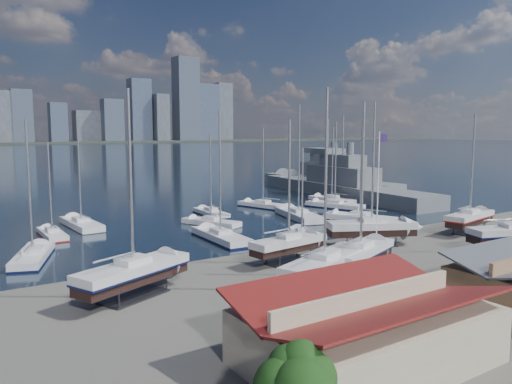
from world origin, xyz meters
TOP-DOWN VIEW (x-y plane):
  - ground at (0.00, -10.00)m, footprint 1400.00×1400.00m
  - water at (0.00, 300.00)m, footprint 1400.00×600.00m
  - shed_red at (-18.00, -26.00)m, footprint 14.70×9.45m
  - sailboat_cradle_0 at (-25.33, -7.61)m, footprint 10.59×6.71m
  - sailboat_cradle_1 at (-11.25, -14.52)m, footprint 10.79×6.56m
  - sailboat_cradle_2 at (-8.44, -5.83)m, footprint 9.04×3.58m
  - sailboat_cradle_3 at (-5.62, -13.09)m, footprint 10.20×6.13m
  - sailboat_cradle_4 at (4.38, -4.87)m, footprint 10.44×7.03m
  - sailboat_cradle_6 at (20.49, -6.87)m, footprint 9.87×4.37m
  - sailboat_moored_0 at (-30.10, 9.38)m, footprint 6.13×10.50m
  - sailboat_moored_1 at (-26.06, 20.43)m, footprint 2.38×8.39m
  - sailboat_moored_2 at (-21.38, 24.76)m, footprint 3.60×11.04m
  - sailboat_moored_3 at (-9.20, 7.01)m, footprint 3.59×11.14m
  - sailboat_moored_4 at (-5.51, 16.37)m, footprint 6.05×9.14m
  - sailboat_moored_5 at (-1.53, 23.90)m, footprint 2.97×9.03m
  - sailboat_moored_6 at (0.23, 2.95)m, footprint 5.68×8.01m
  - sailboat_moored_7 at (8.36, 14.00)m, footprint 6.36×12.45m
  - sailboat_moored_8 at (9.97, 26.12)m, footprint 5.33×10.17m
  - sailboat_moored_9 at (14.58, 7.17)m, footprint 6.84×10.87m
  - sailboat_moored_10 at (20.21, 18.89)m, footprint 6.12×10.83m
  - sailboat_moored_11 at (24.62, 24.62)m, footprint 3.77×10.10m
  - naval_ship_east at (32.30, 30.19)m, footprint 11.68×48.67m
  - naval_ship_west at (41.16, 44.76)m, footprint 9.17×40.93m
  - car_a at (-11.09, -18.60)m, footprint 3.53×5.01m
  - car_b at (-8.64, -21.00)m, footprint 4.34×2.33m
  - car_d at (5.62, -20.98)m, footprint 2.66×5.39m
  - tree at (-26.06, -29.89)m, footprint 3.21×3.21m
  - flagpole at (-0.74, -10.53)m, footprint 1.17×0.12m

SIDE VIEW (x-z plane):
  - water at x=0.00m, z-range -0.35..0.05m
  - ground at x=0.00m, z-range 0.00..0.00m
  - sailboat_moored_8 at x=9.97m, z-range -7.02..7.63m
  - sailboat_moored_11 at x=24.62m, z-range -7.07..7.68m
  - sailboat_moored_0 at x=-30.10m, z-range -7.27..7.88m
  - sailboat_moored_5 at x=-1.53m, z-range -6.35..6.97m
  - sailboat_moored_10 at x=20.21m, z-range -7.50..8.12m
  - sailboat_moored_1 at x=-26.06m, z-range -5.96..6.58m
  - sailboat_moored_3 at x=-9.20m, z-range -7.92..8.54m
  - sailboat_moored_6 at x=0.23m, z-range -5.59..6.21m
  - sailboat_moored_9 at x=14.58m, z-range -7.65..8.29m
  - sailboat_moored_2 at x=-21.38m, z-range -7.91..8.55m
  - sailboat_moored_4 at x=-5.51m, z-range -6.41..7.06m
  - sailboat_moored_7 at x=8.36m, z-range -8.73..9.38m
  - car_b at x=-8.64m, z-range 0.00..1.36m
  - car_d at x=5.62m, z-range 0.00..1.51m
  - car_a at x=-11.09m, z-range 0.00..1.58m
  - naval_ship_west at x=41.16m, z-range -7.16..10.49m
  - naval_ship_east at x=32.30m, z-range -7.50..10.83m
  - sailboat_cradle_2 at x=-8.44m, z-range -5.24..9.24m
  - sailboat_cradle_6 at x=20.49m, z-range -5.69..9.77m
  - sailboat_cradle_3 at x=-5.62m, z-range -5.91..10.04m
  - sailboat_cradle_0 at x=-25.33m, z-range -6.19..10.40m
  - sailboat_cradle_4 at x=4.38m, z-range -6.21..10.42m
  - sailboat_cradle_1 at x=-11.25m, z-range -6.30..10.52m
  - shed_red at x=-18.00m, z-range 0.07..4.57m
  - tree at x=-26.06m, z-range 0.67..5.26m
  - flagpole at x=-0.74m, z-range 1.10..14.40m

